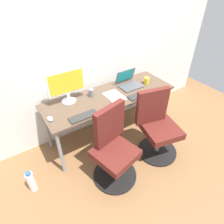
{
  "coord_description": "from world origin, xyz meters",
  "views": [
    {
      "loc": [
        -1.18,
        -1.85,
        2.09
      ],
      "look_at": [
        0.0,
        -0.05,
        0.47
      ],
      "focal_mm": 30.68,
      "sensor_mm": 36.0,
      "label": 1
    }
  ],
  "objects_px": {
    "desktop_monitor": "(66,84)",
    "open_laptop": "(128,82)",
    "office_chair_right": "(157,127)",
    "office_chair_left": "(113,149)",
    "coffee_mug": "(147,81)",
    "water_bottle_on_floor": "(31,181)"
  },
  "relations": [
    {
      "from": "water_bottle_on_floor",
      "to": "coffee_mug",
      "type": "height_order",
      "value": "coffee_mug"
    },
    {
      "from": "open_laptop",
      "to": "coffee_mug",
      "type": "bearing_deg",
      "value": -21.18
    },
    {
      "from": "office_chair_right",
      "to": "coffee_mug",
      "type": "relative_size",
      "value": 10.22
    },
    {
      "from": "open_laptop",
      "to": "coffee_mug",
      "type": "xyz_separation_m",
      "value": [
        0.26,
        -0.1,
        -0.01
      ]
    },
    {
      "from": "coffee_mug",
      "to": "desktop_monitor",
      "type": "bearing_deg",
      "value": 170.98
    },
    {
      "from": "office_chair_left",
      "to": "coffee_mug",
      "type": "bearing_deg",
      "value": 30.97
    },
    {
      "from": "office_chair_right",
      "to": "open_laptop",
      "type": "xyz_separation_m",
      "value": [
        0.03,
        0.69,
        0.35
      ]
    },
    {
      "from": "water_bottle_on_floor",
      "to": "office_chair_right",
      "type": "bearing_deg",
      "value": -10.9
    },
    {
      "from": "office_chair_right",
      "to": "desktop_monitor",
      "type": "xyz_separation_m",
      "value": [
        -0.87,
        0.77,
        0.54
      ]
    },
    {
      "from": "office_chair_left",
      "to": "office_chair_right",
      "type": "distance_m",
      "value": 0.69
    },
    {
      "from": "office_chair_left",
      "to": "water_bottle_on_floor",
      "type": "bearing_deg",
      "value": 161.3
    },
    {
      "from": "office_chair_right",
      "to": "office_chair_left",
      "type": "bearing_deg",
      "value": -179.99
    },
    {
      "from": "water_bottle_on_floor",
      "to": "open_laptop",
      "type": "distance_m",
      "value": 1.79
    },
    {
      "from": "water_bottle_on_floor",
      "to": "desktop_monitor",
      "type": "distance_m",
      "value": 1.2
    },
    {
      "from": "water_bottle_on_floor",
      "to": "open_laptop",
      "type": "relative_size",
      "value": 1.0
    },
    {
      "from": "water_bottle_on_floor",
      "to": "coffee_mug",
      "type": "distance_m",
      "value": 2.01
    },
    {
      "from": "desktop_monitor",
      "to": "open_laptop",
      "type": "height_order",
      "value": "desktop_monitor"
    },
    {
      "from": "water_bottle_on_floor",
      "to": "office_chair_left",
      "type": "bearing_deg",
      "value": -18.7
    },
    {
      "from": "desktop_monitor",
      "to": "coffee_mug",
      "type": "bearing_deg",
      "value": -9.02
    },
    {
      "from": "open_laptop",
      "to": "coffee_mug",
      "type": "height_order",
      "value": "open_laptop"
    },
    {
      "from": "open_laptop",
      "to": "desktop_monitor",
      "type": "bearing_deg",
      "value": 174.73
    },
    {
      "from": "coffee_mug",
      "to": "office_chair_left",
      "type": "bearing_deg",
      "value": -149.03
    }
  ]
}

